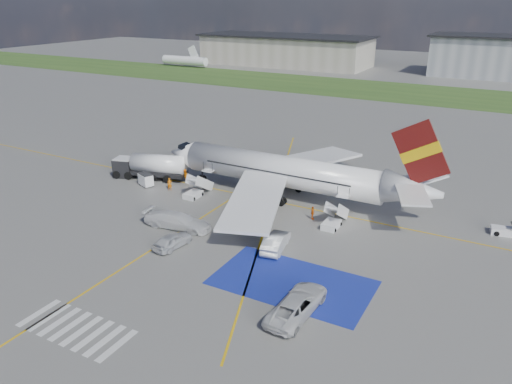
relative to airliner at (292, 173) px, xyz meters
The scene contains 20 objects.
ground 14.48m from the airliner, 96.14° to the right, with size 400.00×400.00×0.00m, color #60605E.
grass_strip 81.08m from the airliner, 91.06° to the left, with size 400.00×30.00×0.01m, color #2D4C1E.
taxiway_line_main 4.21m from the airliner, 126.97° to the right, with size 120.00×0.20×0.01m, color gold.
taxiway_line_cross 25.10m from the airliner, 105.17° to the right, with size 0.20×60.00×0.01m, color gold.
taxiway_line_diag 4.21m from the airliner, 126.97° to the right, with size 0.20×60.00×0.01m, color gold.
staging_box 20.19m from the airliner, 64.74° to the right, with size 14.00×8.00×0.01m, color navy.
crosswalk 32.35m from the airliner, 95.90° to the right, with size 9.00×4.00×0.01m.
terminal_west 129.04m from the airliner, 115.97° to the left, with size 60.00×22.00×10.00m, color #9B9686.
airliner is the anchor object (origin of this frame).
airstairs_fwd 12.52m from the airliner, 154.30° to the right, with size 1.90×5.20×3.60m.
airstairs_aft 9.59m from the airliner, 35.25° to the right, with size 1.90×5.20×3.60m.
fuel_tanker 20.55m from the airliner, behind, with size 10.60×5.31×3.50m.
gpu_cart 19.85m from the airliner, 163.97° to the right, with size 2.42×1.99×1.74m.
car_silver_a 18.61m from the airliner, 105.60° to the right, with size 1.82×4.51×1.54m, color #B4B6BB.
car_silver_b 14.04m from the airliner, 71.47° to the right, with size 1.82×5.22×1.72m, color #B0B3B7.
van_white_a 24.53m from the airliner, 63.91° to the right, with size 2.65×5.74×2.15m, color silver.
van_white_b 15.79m from the airliner, 117.88° to the right, with size 2.40×5.90×2.31m, color silver.
crew_fwd 16.19m from the airliner, 161.17° to the right, with size 0.61×0.40×1.67m, color orange.
crew_nose 15.37m from the airliner, behind, with size 0.92×0.72×1.90m, color orange.
crew_aft 7.18m from the airliner, 43.86° to the right, with size 0.92×0.38×1.57m, color orange.
Camera 1 is at (25.61, -39.18, 23.87)m, focal length 35.00 mm.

